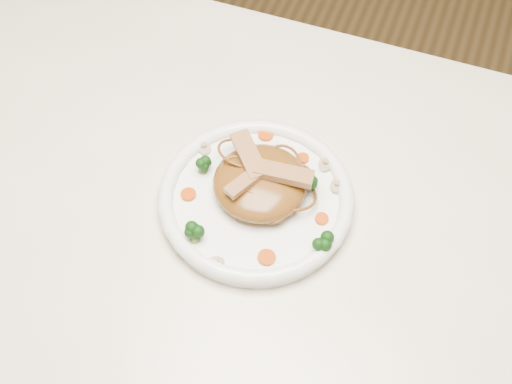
% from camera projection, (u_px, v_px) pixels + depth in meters
% --- Properties ---
extents(table, '(1.20, 0.80, 0.75)m').
position_uv_depth(table, '(247.00, 268.00, 0.97)').
color(table, white).
rests_on(table, ground).
extents(plate, '(0.33, 0.33, 0.02)m').
position_uv_depth(plate, '(256.00, 201.00, 0.90)').
color(plate, white).
rests_on(plate, table).
extents(noodle_mound, '(0.15, 0.15, 0.04)m').
position_uv_depth(noodle_mound, '(260.00, 183.00, 0.89)').
color(noodle_mound, brown).
rests_on(noodle_mound, plate).
extents(chicken_a, '(0.08, 0.03, 0.01)m').
position_uv_depth(chicken_a, '(284.00, 174.00, 0.87)').
color(chicken_a, '#AD7952').
rests_on(chicken_a, noodle_mound).
extents(chicken_b, '(0.07, 0.07, 0.01)m').
position_uv_depth(chicken_b, '(249.00, 155.00, 0.88)').
color(chicken_b, '#AD7952').
rests_on(chicken_b, noodle_mound).
extents(chicken_c, '(0.04, 0.06, 0.01)m').
position_uv_depth(chicken_c, '(246.00, 181.00, 0.86)').
color(chicken_c, '#AD7952').
rests_on(chicken_c, noodle_mound).
extents(broccoli_0, '(0.03, 0.03, 0.03)m').
position_uv_depth(broccoli_0, '(307.00, 181.00, 0.89)').
color(broccoli_0, '#0E3A0C').
rests_on(broccoli_0, plate).
extents(broccoli_1, '(0.03, 0.03, 0.03)m').
position_uv_depth(broccoli_1, '(202.00, 164.00, 0.91)').
color(broccoli_1, '#0E3A0C').
rests_on(broccoli_1, plate).
extents(broccoli_2, '(0.04, 0.04, 0.03)m').
position_uv_depth(broccoli_2, '(194.00, 233.00, 0.85)').
color(broccoli_2, '#0E3A0C').
rests_on(broccoli_2, plate).
extents(broccoli_3, '(0.03, 0.03, 0.03)m').
position_uv_depth(broccoli_3, '(321.00, 240.00, 0.84)').
color(broccoli_3, '#0E3A0C').
rests_on(broccoli_3, plate).
extents(carrot_0, '(0.02, 0.02, 0.00)m').
position_uv_depth(carrot_0, '(303.00, 158.00, 0.93)').
color(carrot_0, '#CC4707').
rests_on(carrot_0, plate).
extents(carrot_1, '(0.03, 0.03, 0.00)m').
position_uv_depth(carrot_1, '(188.00, 194.00, 0.90)').
color(carrot_1, '#CC4707').
rests_on(carrot_1, plate).
extents(carrot_2, '(0.02, 0.02, 0.00)m').
position_uv_depth(carrot_2, '(322.00, 219.00, 0.88)').
color(carrot_2, '#CC4707').
rests_on(carrot_2, plate).
extents(carrot_3, '(0.02, 0.02, 0.00)m').
position_uv_depth(carrot_3, '(266.00, 135.00, 0.96)').
color(carrot_3, '#CC4707').
rests_on(carrot_3, plate).
extents(carrot_4, '(0.03, 0.03, 0.00)m').
position_uv_depth(carrot_4, '(267.00, 257.00, 0.85)').
color(carrot_4, '#CC4707').
rests_on(carrot_4, plate).
extents(mushroom_0, '(0.03, 0.03, 0.01)m').
position_uv_depth(mushroom_0, '(216.00, 262.00, 0.84)').
color(mushroom_0, '#C2B492').
rests_on(mushroom_0, plate).
extents(mushroom_1, '(0.03, 0.03, 0.01)m').
position_uv_depth(mushroom_1, '(337.00, 186.00, 0.91)').
color(mushroom_1, '#C2B492').
rests_on(mushroom_1, plate).
extents(mushroom_2, '(0.04, 0.04, 0.01)m').
position_uv_depth(mushroom_2, '(204.00, 147.00, 0.94)').
color(mushroom_2, '#C2B492').
rests_on(mushroom_2, plate).
extents(mushroom_3, '(0.03, 0.03, 0.01)m').
position_uv_depth(mushroom_3, '(326.00, 164.00, 0.93)').
color(mushroom_3, '#C2B492').
rests_on(mushroom_3, plate).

